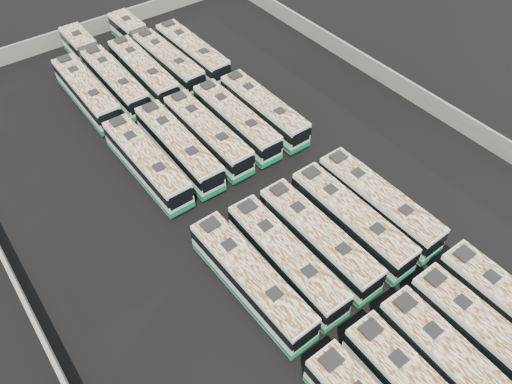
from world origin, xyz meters
name	(u,v)px	position (x,y,z in m)	size (l,w,h in m)	color
ground	(260,188)	(0.00, 0.00, 0.00)	(140.00, 140.00, 0.00)	black
perimeter_wall	(261,180)	(0.00, 0.00, 1.10)	(45.20, 73.20, 2.20)	slate
bus_front_center	(460,373)	(-0.77, -23.11, 1.85)	(2.97, 12.90, 3.62)	silver
bus_front_right	(489,340)	(2.82, -22.86, 1.80)	(2.74, 12.50, 3.52)	silver
bus_midfront_far_left	(251,280)	(-7.62, -8.79, 1.84)	(2.97, 12.85, 3.61)	silver
bus_midfront_left	(286,259)	(-4.21, -8.85, 1.81)	(2.80, 12.56, 3.53)	silver
bus_midfront_center	(318,239)	(-0.76, -8.87, 1.80)	(2.73, 12.50, 3.52)	silver
bus_midfront_right	(351,220)	(2.81, -9.06, 1.82)	(2.75, 12.63, 3.56)	silver
bus_midfront_far_right	(378,203)	(6.13, -9.06, 1.83)	(2.81, 12.73, 3.58)	silver
bus_midback_far_left	(147,163)	(-7.75, 7.78, 1.83)	(2.80, 12.73, 3.58)	silver
bus_midback_left	(178,147)	(-4.18, 7.86, 1.84)	(2.87, 12.83, 3.61)	silver
bus_midback_center	(207,134)	(-0.77, 7.87, 1.82)	(2.69, 12.61, 3.55)	silver
bus_midback_right	(236,121)	(2.75, 7.85, 1.79)	(2.70, 12.45, 3.50)	silver
bus_midback_far_right	(264,110)	(6.23, 7.67, 1.78)	(2.68, 12.37, 3.48)	silver
bus_back_far_left	(87,92)	(-7.61, 21.95, 1.83)	(2.80, 12.69, 3.57)	silver
bus_back_left	(103,69)	(-4.12, 25.30, 1.78)	(2.76, 19.27, 3.49)	silver
bus_back_center	(143,72)	(-0.66, 21.74, 1.84)	(2.95, 12.83, 3.60)	silver
bus_back_right	(155,51)	(2.72, 25.20, 1.76)	(3.03, 19.09, 3.45)	silver
bus_back_far_right	(192,53)	(6.15, 21.93, 1.82)	(2.84, 12.67, 3.56)	silver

